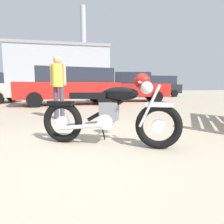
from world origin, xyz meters
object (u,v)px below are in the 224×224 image
object	(u,v)px
bystander	(58,81)
vintage_motorcycle	(112,112)
dark_sedan_left	(71,85)
red_hatchback_near	(158,86)
white_estate_far	(131,87)

from	to	relation	value
bystander	vintage_motorcycle	bearing A→B (deg)	-133.15
dark_sedan_left	vintage_motorcycle	bearing A→B (deg)	88.75
vintage_motorcycle	red_hatchback_near	world-z (taller)	red_hatchback_near
bystander	white_estate_far	xyz separation A→B (m)	(3.67, 5.63, -0.18)
white_estate_far	vintage_motorcycle	bearing A→B (deg)	80.53
vintage_motorcycle	white_estate_far	world-z (taller)	white_estate_far
vintage_motorcycle	red_hatchback_near	bearing A→B (deg)	86.20
white_estate_far	dark_sedan_left	world-z (taller)	dark_sedan_left
bystander	red_hatchback_near	size ratio (longest dim) A/B	0.42
bystander	red_hatchback_near	world-z (taller)	red_hatchback_near
dark_sedan_left	red_hatchback_near	world-z (taller)	red_hatchback_near
dark_sedan_left	red_hatchback_near	bearing A→B (deg)	-147.44
red_hatchback_near	bystander	bearing A→B (deg)	50.88
white_estate_far	red_hatchback_near	size ratio (longest dim) A/B	1.11
vintage_motorcycle	white_estate_far	size ratio (longest dim) A/B	0.44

